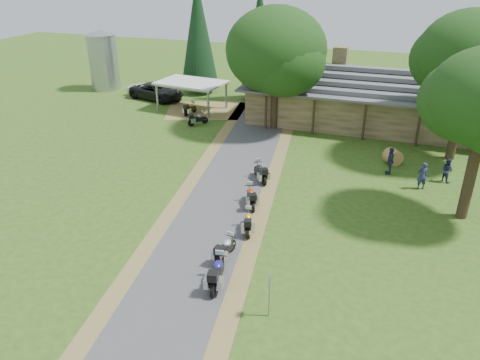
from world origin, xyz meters
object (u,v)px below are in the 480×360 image
(car_white_sedan, at_px, (146,88))
(hay_bale, at_px, (393,157))
(motorcycle_carport_a, at_px, (190,108))
(motorcycle_row_e, at_px, (260,171))
(lodge, at_px, (371,95))
(motorcycle_row_a, at_px, (217,271))
(carport, at_px, (192,96))
(car_dark_suv, at_px, (156,88))
(motorcycle_row_d, at_px, (251,196))
(silo, at_px, (103,60))
(motorcycle_row_c, at_px, (248,221))
(motorcycle_row_b, at_px, (226,248))
(motorcycle_carport_b, at_px, (198,118))

(car_white_sedan, relative_size, hay_bale, 5.01)
(motorcycle_carport_a, bearing_deg, motorcycle_row_e, -132.11)
(lodge, bearing_deg, motorcycle_row_a, -99.35)
(car_white_sedan, bearing_deg, motorcycle_row_a, -130.40)
(lodge, distance_m, motorcycle_row_a, 25.60)
(carport, distance_m, motorcycle_carport_a, 1.81)
(car_dark_suv, distance_m, motorcycle_row_d, 24.43)
(car_white_sedan, height_order, motorcycle_row_e, car_white_sedan)
(carport, height_order, motorcycle_row_d, carport)
(silo, bearing_deg, motorcycle_row_c, -43.85)
(motorcycle_row_a, bearing_deg, motorcycle_row_b, 0.92)
(motorcycle_row_a, bearing_deg, motorcycle_row_c, -7.81)
(silo, height_order, hay_bale, silo)
(car_dark_suv, relative_size, motorcycle_row_c, 3.51)
(lodge, distance_m, motorcycle_carport_a, 16.07)
(motorcycle_row_d, bearing_deg, motorcycle_carport_b, 9.33)
(motorcycle_row_c, relative_size, motorcycle_carport_b, 1.05)
(motorcycle_row_b, bearing_deg, lodge, -4.62)
(car_dark_suv, distance_m, motorcycle_row_e, 21.60)
(silo, bearing_deg, hay_bale, -20.18)
(lodge, relative_size, car_white_sedan, 3.94)
(silo, height_order, motorcycle_row_d, silo)
(car_white_sedan, relative_size, motorcycle_row_e, 2.84)
(car_white_sedan, bearing_deg, car_dark_suv, -90.11)
(motorcycle_row_d, relative_size, hay_bale, 1.73)
(motorcycle_carport_a, bearing_deg, hay_bale, -101.61)
(silo, bearing_deg, motorcycle_row_a, -48.99)
(motorcycle_row_d, xyz_separation_m, motorcycle_carport_a, (-10.70, 14.88, -0.03))
(motorcycle_row_d, bearing_deg, silo, 22.70)
(carport, xyz_separation_m, motorcycle_row_e, (10.72, -13.01, -0.67))
(motorcycle_row_a, height_order, motorcycle_row_e, motorcycle_row_a)
(car_dark_suv, height_order, motorcycle_carport_b, car_dark_suv)
(motorcycle_row_d, bearing_deg, motorcycle_row_e, -18.17)
(car_white_sedan, distance_m, motorcycle_row_d, 25.72)
(motorcycle_row_c, bearing_deg, motorcycle_carport_b, 15.47)
(motorcycle_row_d, height_order, hay_bale, motorcycle_row_d)
(lodge, distance_m, car_white_sedan, 22.62)
(lodge, height_order, carport, lodge)
(lodge, height_order, motorcycle_carport_b, lodge)
(lodge, distance_m, motorcycle_row_e, 15.44)
(motorcycle_row_c, bearing_deg, silo, 29.32)
(lodge, xyz_separation_m, motorcycle_row_e, (-5.48, -14.32, -1.79))
(motorcycle_row_e, bearing_deg, motorcycle_row_c, 155.48)
(carport, relative_size, motorcycle_row_b, 3.47)
(lodge, bearing_deg, motorcycle_row_e, -110.95)
(silo, height_order, motorcycle_row_a, silo)
(motorcycle_row_e, bearing_deg, motorcycle_carport_a, 6.15)
(motorcycle_row_b, distance_m, motorcycle_carport_b, 20.12)
(motorcycle_row_a, bearing_deg, lodge, -18.65)
(lodge, xyz_separation_m, silo, (-28.35, 2.63, 0.68))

